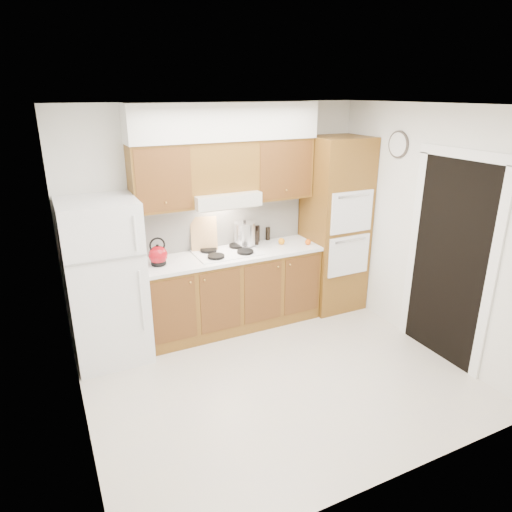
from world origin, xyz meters
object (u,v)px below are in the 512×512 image
Objects in this scene: kettle at (158,255)px; stock_pot at (245,234)px; oven_cabinet at (334,225)px; fridge at (105,282)px.

stock_pot is (1.09, 0.16, 0.05)m from kettle.
oven_cabinet is at bearing -7.71° from stock_pot.
fridge is at bearing 177.59° from kettle.
kettle is 1.11m from stock_pot.
fridge is 8.41× the size of kettle.
fridge is 0.78× the size of oven_cabinet.
oven_cabinet is 2.28m from kettle.
stock_pot is (-1.18, 0.16, 0.00)m from oven_cabinet.
kettle is at bearing -171.59° from stock_pot.
stock_pot is at bearing 2.66° from kettle.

